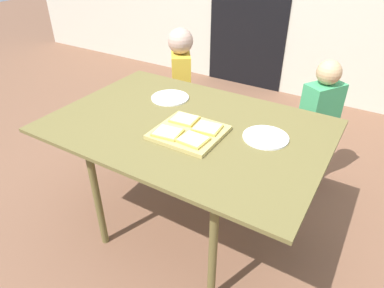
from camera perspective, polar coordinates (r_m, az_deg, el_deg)
ground_plane at (r=2.22m, az=-0.68°, el=-13.57°), size 16.00×16.00×0.00m
dining_table at (r=1.79m, az=-0.82°, el=1.53°), size 1.41×0.96×0.74m
cutting_board at (r=1.67m, az=-0.52°, el=1.96°), size 0.32×0.30×0.02m
pizza_slice_far_right at (r=1.68m, az=2.58°, el=2.73°), size 0.14×0.12×0.01m
pizza_slice_far_left at (r=1.75m, az=-1.29°, el=4.17°), size 0.14×0.12×0.01m
pizza_slice_near_right at (r=1.58m, az=0.19°, el=0.77°), size 0.14×0.12×0.01m
pizza_slice_near_left at (r=1.64m, az=-4.10°, el=1.94°), size 0.14×0.13×0.01m
plate_white_right at (r=1.68m, az=12.23°, el=1.11°), size 0.22×0.22×0.01m
plate_white_left at (r=2.04m, az=-3.70°, el=7.74°), size 0.22×0.22×0.01m
child_left at (r=2.69m, az=-1.82°, el=10.38°), size 0.25×0.28×0.99m
child_right at (r=2.39m, az=20.36°, el=3.74°), size 0.25×0.28×0.93m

